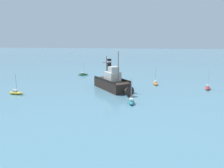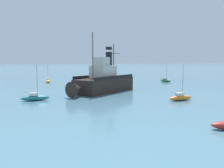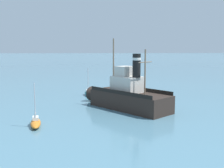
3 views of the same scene
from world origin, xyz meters
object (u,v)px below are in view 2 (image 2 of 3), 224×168
at_px(sailboat_teal, 35,97).
at_px(sailboat_orange, 181,97).
at_px(sailboat_yellow, 48,81).
at_px(old_tugboat, 103,82).
at_px(sailboat_green, 166,80).

xyz_separation_m(sailboat_teal, sailboat_orange, (-19.18, 5.21, 0.00)).
bearing_deg(sailboat_yellow, old_tugboat, 112.50).
bearing_deg(old_tugboat, sailboat_orange, 127.17).
height_order(sailboat_teal, sailboat_orange, same).
xyz_separation_m(sailboat_teal, sailboat_yellow, (-1.93, -27.30, 0.00)).
height_order(sailboat_green, sailboat_orange, same).
xyz_separation_m(sailboat_green, sailboat_yellow, (28.80, -6.72, 0.00)).
distance_m(old_tugboat, sailboat_teal, 12.37).
relative_size(sailboat_yellow, sailboat_orange, 1.00).
height_order(sailboat_teal, sailboat_green, same).
bearing_deg(old_tugboat, sailboat_green, -143.38).
relative_size(sailboat_teal, sailboat_yellow, 1.00).
bearing_deg(sailboat_yellow, sailboat_green, 166.86).
distance_m(old_tugboat, sailboat_yellow, 23.32).
bearing_deg(sailboat_orange, sailboat_yellow, -62.05).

